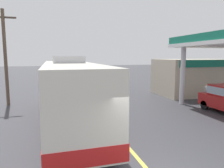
# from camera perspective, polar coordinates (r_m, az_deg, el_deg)

# --- Properties ---
(ground) EXTENTS (120.00, 120.00, 0.00)m
(ground) POSITION_cam_1_polar(r_m,az_deg,el_deg) (25.44, -9.63, -0.86)
(ground) COLOR #38383D
(lane_divider_stripe) EXTENTS (0.16, 50.00, 0.01)m
(lane_divider_stripe) POSITION_cam_1_polar(r_m,az_deg,el_deg) (20.55, -7.98, -2.81)
(lane_divider_stripe) COLOR #D8CC4C
(lane_divider_stripe) RESTS_ON ground
(coach_bus_main) EXTENTS (2.60, 11.04, 3.69)m
(coach_bus_main) POSITION_cam_1_polar(r_m,az_deg,el_deg) (11.32, -11.43, -2.54)
(coach_bus_main) COLOR silver
(coach_bus_main) RESTS_ON ground
(gas_station_roadside) EXTENTS (9.10, 11.95, 5.10)m
(gas_station_roadside) POSITION_cam_1_polar(r_m,az_deg,el_deg) (20.33, 24.94, 3.90)
(gas_station_roadside) COLOR #147259
(gas_station_roadside) RESTS_ON ground
(minibus_opposing_lane) EXTENTS (2.04, 6.13, 2.44)m
(minibus_opposing_lane) POSITION_cam_1_polar(r_m,az_deg,el_deg) (24.75, -3.17, 2.44)
(minibus_opposing_lane) COLOR #264C9E
(minibus_opposing_lane) RESTS_ON ground
(pedestrian_by_shop) EXTENTS (0.55, 0.22, 1.66)m
(pedestrian_by_shop) POSITION_cam_1_polar(r_m,az_deg,el_deg) (17.52, 24.64, -2.15)
(pedestrian_by_shop) COLOR #33333F
(pedestrian_by_shop) RESTS_ON ground
(utility_pole_roadside) EXTENTS (1.80, 0.24, 7.09)m
(utility_pole_roadside) POSITION_cam_1_polar(r_m,az_deg,el_deg) (17.47, -27.15, 6.88)
(utility_pole_roadside) COLOR brown
(utility_pole_roadside) RESTS_ON ground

